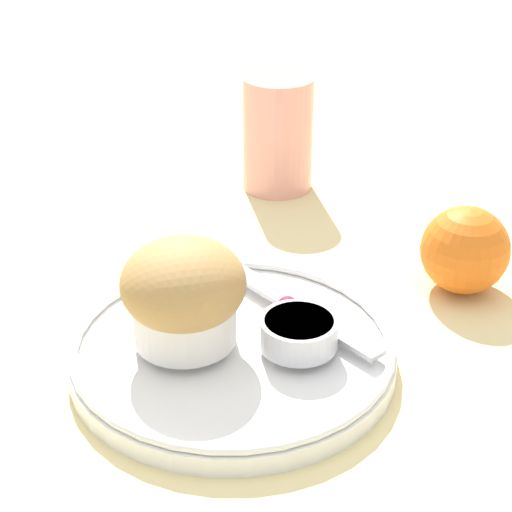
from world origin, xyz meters
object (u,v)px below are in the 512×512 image
at_px(butter_knife, 289,302).
at_px(juice_glass, 278,134).
at_px(muffin, 184,294).
at_px(orange_fruit, 465,250).

relative_size(butter_knife, juice_glass, 1.57).
height_order(muffin, orange_fruit, muffin).
bearing_deg(orange_fruit, juice_glass, 165.50).
bearing_deg(orange_fruit, butter_knife, -118.45).
xyz_separation_m(muffin, orange_fruit, (0.10, 0.21, -0.02)).
distance_m(orange_fruit, juice_glass, 0.24).
distance_m(muffin, juice_glass, 0.30).
xyz_separation_m(butter_knife, juice_glass, (-0.16, 0.19, 0.03)).
relative_size(butter_knife, orange_fruit, 2.52).
bearing_deg(juice_glass, butter_knife, -49.86).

